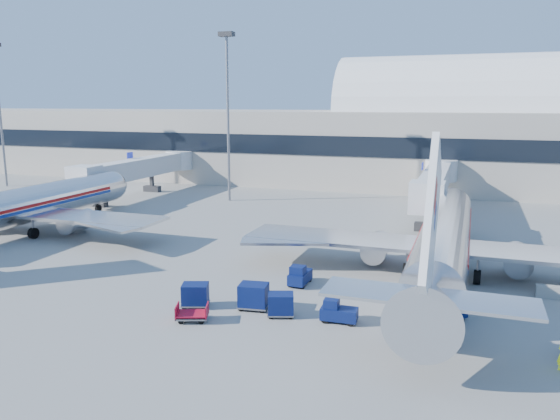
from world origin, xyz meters
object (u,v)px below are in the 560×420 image
at_px(airliner_main, 444,240).
at_px(cart_open_red, 193,315).
at_px(tug_left, 299,276).
at_px(cart_train_c, 195,295).
at_px(cart_train_a, 281,304).
at_px(cart_train_b, 254,296).
at_px(mast_west, 228,92).
at_px(tug_right, 448,306).
at_px(jetbridge_mid, 143,168).
at_px(jetbridge_near, 436,181).
at_px(airliner_mid, 19,207).
at_px(cart_solo_near, 413,324).
at_px(tug_lead, 338,311).
at_px(barrier_near, 559,293).

bearing_deg(airliner_main, cart_open_red, -134.48).
bearing_deg(tug_left, cart_train_c, 143.45).
xyz_separation_m(cart_train_a, cart_train_b, (-2.11, 0.57, 0.12)).
distance_m(mast_west, tug_right, 47.86).
relative_size(jetbridge_mid, cart_train_a, 13.57).
bearing_deg(cart_train_c, tug_right, -5.40).
bearing_deg(jetbridge_near, cart_train_c, -108.33).
bearing_deg(airliner_mid, cart_solo_near, -16.89).
height_order(airliner_mid, tug_right, airliner_mid).
relative_size(airliner_main, mast_west, 1.65).
bearing_deg(cart_open_red, tug_right, 2.52).
bearing_deg(cart_open_red, tug_lead, -1.11).
distance_m(jetbridge_near, cart_train_c, 40.67).
xyz_separation_m(airliner_main, jetbridge_near, (-2.40, 26.30, 1.00)).
bearing_deg(tug_right, mast_west, 170.33).
relative_size(jetbridge_near, cart_open_red, 11.88).
distance_m(barrier_near, cart_solo_near, 13.38).
xyz_separation_m(jetbridge_mid, cart_solo_near, (43.49, -38.78, -3.03)).
distance_m(airliner_main, cart_solo_near, 12.67).
bearing_deg(airliner_main, jetbridge_mid, 149.36).
xyz_separation_m(jetbridge_mid, tug_lead, (38.81, -37.82, -3.26)).
distance_m(tug_right, cart_train_a, 10.69).
xyz_separation_m(airliner_main, cart_train_b, (-11.33, -11.27, -2.01)).
height_order(cart_train_b, cart_train_c, cart_train_b).
bearing_deg(cart_train_b, cart_train_c, -174.33).
bearing_deg(tug_lead, airliner_main, 61.46).
distance_m(tug_left, cart_train_b, 5.83).
distance_m(airliner_main, cart_open_red, 20.38).
bearing_deg(barrier_near, cart_train_b, -155.62).
distance_m(tug_right, cart_solo_near, 4.58).
xyz_separation_m(jetbridge_near, barrier_near, (10.40, -28.81, -3.48)).
height_order(airliner_mid, cart_train_a, airliner_mid).
distance_m(jetbridge_near, tug_left, 32.95).
relative_size(tug_right, cart_train_b, 1.11).
distance_m(airliner_mid, barrier_near, 50.12).
relative_size(airliner_mid, jetbridge_near, 1.35).
height_order(mast_west, cart_train_a, mast_west).
xyz_separation_m(tug_lead, cart_solo_near, (4.68, -0.96, 0.23)).
xyz_separation_m(airliner_mid, cart_train_a, (32.77, -11.83, -2.13)).
xyz_separation_m(barrier_near, cart_train_c, (-23.15, -9.69, 0.39)).
bearing_deg(barrier_near, jetbridge_near, 109.85).
distance_m(airliner_mid, mast_west, 30.57).
xyz_separation_m(tug_left, cart_open_red, (-4.22, -8.82, -0.34)).
bearing_deg(cart_train_a, mast_west, 99.82).
distance_m(cart_train_a, cart_train_b, 2.18).
bearing_deg(jetbridge_near, tug_left, -103.30).
height_order(jetbridge_mid, cart_solo_near, jetbridge_mid).
distance_m(jetbridge_near, barrier_near, 30.82).
relative_size(airliner_mid, cart_train_b, 17.51).
distance_m(mast_west, cart_train_b, 43.50).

